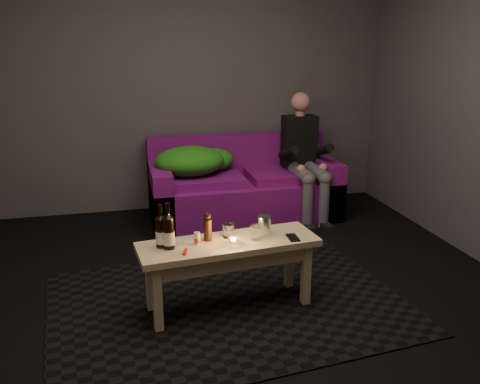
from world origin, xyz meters
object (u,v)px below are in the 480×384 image
object	(u,v)px
coffee_table	(229,253)
beer_bottle_b	(168,232)
beer_bottle_a	(161,231)
sofa	(243,188)
person	(304,154)
steel_cup	(264,225)

from	to	relation	value
coffee_table	beer_bottle_b	world-z (taller)	beer_bottle_b
beer_bottle_a	beer_bottle_b	bearing A→B (deg)	-39.42
sofa	coffee_table	world-z (taller)	sofa
sofa	person	size ratio (longest dim) A/B	1.50
sofa	coffee_table	distance (m)	1.84
beer_bottle_a	beer_bottle_b	size ratio (longest dim) A/B	0.94
sofa	coffee_table	size ratio (longest dim) A/B	1.53
beer_bottle_a	steel_cup	xyz separation A→B (m)	(0.67, 0.06, -0.04)
beer_bottle_b	person	bearing A→B (deg)	47.79
beer_bottle_a	person	bearing A→B (deg)	46.38
sofa	beer_bottle_a	bearing A→B (deg)	-118.48
sofa	steel_cup	distance (m)	1.73
person	coffee_table	size ratio (longest dim) A/B	1.02
person	steel_cup	distance (m)	1.77
coffee_table	steel_cup	distance (m)	0.30
sofa	person	xyz separation A→B (m)	(0.58, -0.15, 0.34)
steel_cup	coffee_table	bearing A→B (deg)	-165.65
steel_cup	beer_bottle_b	bearing A→B (deg)	-171.85
coffee_table	beer_bottle_a	xyz separation A→B (m)	(-0.42, 0.01, 0.19)
coffee_table	beer_bottle_a	bearing A→B (deg)	178.85
sofa	person	world-z (taller)	person
coffee_table	sofa	bearing A→B (deg)	73.32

